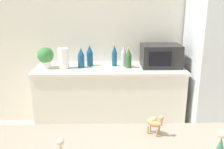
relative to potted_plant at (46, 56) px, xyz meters
The scene contains 12 objects.
wall_back 1.15m from the potted_plant, 18.59° to the left, with size 8.00×0.06×2.55m.
back_counter 0.98m from the potted_plant, ahead, with size 1.85×0.63×0.88m.
potted_plant is the anchor object (origin of this frame).
paper_towel_roll 0.22m from the potted_plant, ahead, with size 0.12×0.12×0.25m.
microwave 1.42m from the potted_plant, ahead, with size 0.48×0.37×0.28m.
back_bottle_0 0.96m from the potted_plant, ahead, with size 0.06×0.06×0.28m.
back_bottle_1 0.54m from the potted_plant, 12.55° to the left, with size 0.08×0.08×0.27m.
back_bottle_2 0.43m from the potted_plant, ahead, with size 0.08×0.08×0.25m.
back_bottle_3 1.01m from the potted_plant, ahead, with size 0.07×0.07×0.25m.
back_bottle_4 0.85m from the potted_plant, ahead, with size 0.07×0.07×0.28m.
camel_figurine 2.02m from the potted_plant, 59.99° to the right, with size 0.10×0.09×0.13m.
wise_man_figurine_blue 2.35m from the potted_plant, 56.93° to the right, with size 0.06×0.06×0.14m.
Camera 1 is at (-0.31, -0.62, 1.68)m, focal length 40.00 mm.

